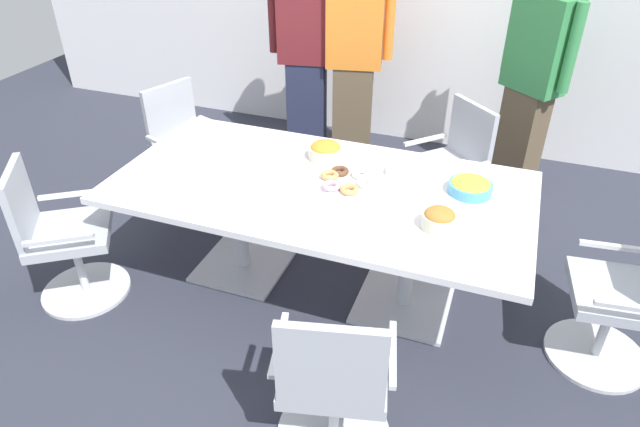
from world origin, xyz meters
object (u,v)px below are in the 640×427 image
office_chair_1 (334,386)px  person_standing_0 (306,50)px  conference_table (320,203)px  office_chair_3 (448,174)px  office_chair_2 (626,303)px  donut_platter (346,181)px  napkin_pile (401,168)px  snack_bowl_chips_yellow (471,186)px  office_chair_4 (188,152)px  snack_bowl_chips_orange (326,151)px  snack_bowl_pretzels (439,219)px  person_standing_1 (354,55)px  office_chair_0 (62,241)px  person_standing_2 (533,79)px

office_chair_1 → person_standing_0: bearing=99.9°
conference_table → office_chair_3: office_chair_3 is taller
office_chair_2 → donut_platter: 1.61m
office_chair_1 → napkin_pile: bearing=78.4°
person_standing_0 → snack_bowl_chips_yellow: person_standing_0 is taller
office_chair_4 → office_chair_1: bearing=66.5°
office_chair_1 → snack_bowl_chips_orange: 1.53m
office_chair_1 → office_chair_2: bearing=25.7°
conference_table → napkin_pile: napkin_pile is taller
snack_bowl_pretzels → snack_bowl_chips_orange: (-0.80, 0.52, -0.00)m
office_chair_3 → donut_platter: office_chair_3 is taller
person_standing_0 → donut_platter: bearing=107.7°
conference_table → office_chair_2: 1.72m
snack_bowl_chips_yellow → person_standing_1: bearing=128.1°
office_chair_3 → snack_bowl_chips_orange: 1.07m
office_chair_1 → person_standing_1: 2.89m
office_chair_0 → office_chair_4: same height
office_chair_0 → person_standing_2: size_ratio=0.50×
office_chair_4 → person_standing_1: (1.03, 0.98, 0.58)m
office_chair_4 → napkin_pile: 1.82m
office_chair_1 → office_chair_0: bearing=152.7°
person_standing_0 → donut_platter: (0.86, -1.56, -0.22)m
conference_table → office_chair_1: office_chair_1 is taller
person_standing_2 → donut_platter: bearing=99.3°
conference_table → person_standing_1: (-0.32, 1.66, 0.36)m
snack_bowl_chips_yellow → person_standing_0: bearing=137.4°
person_standing_0 → snack_bowl_chips_orange: bearing=105.0°
conference_table → office_chair_2: size_ratio=2.64×
office_chair_3 → donut_platter: bearing=107.6°
office_chair_4 → office_chair_2: bearing=97.4°
office_chair_2 → office_chair_4: 3.13m
snack_bowl_chips_yellow → snack_bowl_chips_orange: snack_bowl_chips_orange is taller
person_standing_2 → snack_bowl_pretzels: size_ratio=10.21×
person_standing_2 → snack_bowl_chips_yellow: bearing=119.6°
office_chair_3 → snack_bowl_chips_yellow: 0.93m
office_chair_4 → napkin_pile: office_chair_4 is taller
person_standing_1 → donut_platter: person_standing_1 is taller
office_chair_1 → person_standing_2: bearing=63.9°
person_standing_2 → office_chair_4: bearing=61.7°
conference_table → snack_bowl_pretzels: bearing=-15.8°
snack_bowl_pretzels → snack_bowl_chips_orange: bearing=146.9°
office_chair_2 → donut_platter: (-1.56, 0.10, 0.36)m
office_chair_4 → napkin_pile: size_ratio=6.23×
person_standing_0 → snack_bowl_chips_orange: person_standing_0 is taller
person_standing_2 → person_standing_0: bearing=40.9°
office_chair_0 → person_standing_1: size_ratio=0.49×
office_chair_0 → snack_bowl_chips_yellow: (2.24, 0.82, 0.39)m
person_standing_1 → person_standing_2: 1.38m
snack_bowl_pretzels → person_standing_0: bearing=128.2°
office_chair_2 → office_chair_4: size_ratio=1.00×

